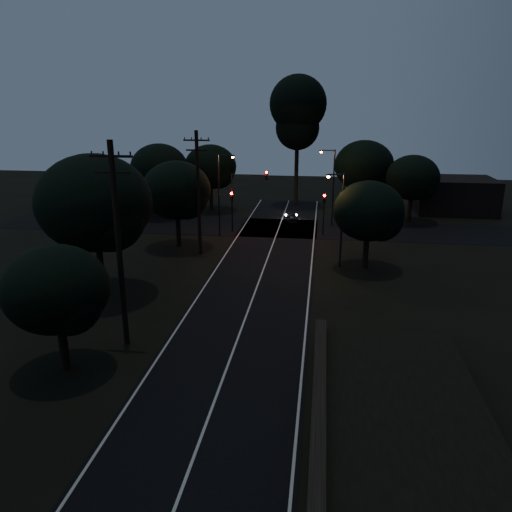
# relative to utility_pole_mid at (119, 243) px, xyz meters

# --- Properties ---
(road_surface) EXTENTS (60.00, 70.00, 0.03)m
(road_surface) POSITION_rel_utility_pole_mid_xyz_m (6.00, 16.12, -5.73)
(road_surface) COLOR black
(road_surface) RESTS_ON ground
(utility_pole_mid) EXTENTS (2.20, 0.30, 11.00)m
(utility_pole_mid) POSITION_rel_utility_pole_mid_xyz_m (0.00, 0.00, 0.00)
(utility_pole_mid) COLOR black
(utility_pole_mid) RESTS_ON ground
(utility_pole_far) EXTENTS (2.20, 0.30, 10.50)m
(utility_pole_far) POSITION_rel_utility_pole_mid_xyz_m (0.00, 17.00, -0.25)
(utility_pole_far) COLOR black
(utility_pole_far) RESTS_ON ground
(tree_left_b) EXTENTS (5.01, 5.01, 6.37)m
(tree_left_b) POSITION_rel_utility_pole_mid_xyz_m (-1.82, -3.10, -1.61)
(tree_left_b) COLOR black
(tree_left_b) RESTS_ON ground
(tree_left_c) EXTENTS (7.59, 7.59, 9.59)m
(tree_left_c) POSITION_rel_utility_pole_mid_xyz_m (-4.23, 6.85, 0.46)
(tree_left_c) COLOR black
(tree_left_c) RESTS_ON ground
(tree_left_d) EXTENTS (6.14, 6.14, 7.79)m
(tree_left_d) POSITION_rel_utility_pole_mid_xyz_m (-2.28, 18.88, -0.69)
(tree_left_d) COLOR black
(tree_left_d) RESTS_ON ground
(tree_far_nw) EXTENTS (6.21, 6.21, 7.86)m
(tree_far_nw) POSITION_rel_utility_pole_mid_xyz_m (-2.78, 34.87, -0.65)
(tree_far_nw) COLOR black
(tree_far_nw) RESTS_ON ground
(tree_far_w) EXTENTS (6.46, 6.46, 8.24)m
(tree_far_w) POSITION_rel_utility_pole_mid_xyz_m (-7.77, 30.87, -0.39)
(tree_far_w) COLOR black
(tree_far_w) RESTS_ON ground
(tree_far_ne) EXTENTS (6.76, 6.76, 8.55)m
(tree_far_ne) POSITION_rel_utility_pole_mid_xyz_m (15.24, 34.86, -0.21)
(tree_far_ne) COLOR black
(tree_far_ne) RESTS_ON ground
(tree_far_e) EXTENTS (5.72, 5.72, 7.26)m
(tree_far_e) POSITION_rel_utility_pole_mid_xyz_m (20.20, 31.88, -1.03)
(tree_far_e) COLOR black
(tree_far_e) RESTS_ON ground
(tree_right_a) EXTENTS (5.48, 5.48, 6.97)m
(tree_right_a) POSITION_rel_utility_pole_mid_xyz_m (14.19, 14.89, -1.22)
(tree_right_a) COLOR black
(tree_right_a) RESTS_ON ground
(tall_pine) EXTENTS (7.00, 7.00, 15.90)m
(tall_pine) POSITION_rel_utility_pole_mid_xyz_m (7.00, 40.00, 5.73)
(tall_pine) COLOR black
(tall_pine) RESTS_ON ground
(building_left) EXTENTS (10.00, 8.00, 4.40)m
(building_left) POSITION_rel_utility_pole_mid_xyz_m (-14.00, 37.00, -3.54)
(building_left) COLOR black
(building_left) RESTS_ON ground
(building_right) EXTENTS (9.00, 7.00, 4.00)m
(building_right) POSITION_rel_utility_pole_mid_xyz_m (26.00, 38.00, -3.74)
(building_right) COLOR black
(building_right) RESTS_ON ground
(signal_left) EXTENTS (0.28, 0.35, 4.10)m
(signal_left) POSITION_rel_utility_pole_mid_xyz_m (1.40, 24.99, -2.90)
(signal_left) COLOR black
(signal_left) RESTS_ON ground
(signal_right) EXTENTS (0.28, 0.35, 4.10)m
(signal_right) POSITION_rel_utility_pole_mid_xyz_m (10.60, 24.99, -2.90)
(signal_right) COLOR black
(signal_right) RESTS_ON ground
(signal_mast) EXTENTS (3.70, 0.35, 6.25)m
(signal_mast) POSITION_rel_utility_pole_mid_xyz_m (3.09, 24.99, -1.40)
(signal_mast) COLOR black
(signal_mast) RESTS_ON ground
(streetlight_a) EXTENTS (1.66, 0.26, 8.00)m
(streetlight_a) POSITION_rel_utility_pole_mid_xyz_m (0.69, 23.00, -1.10)
(streetlight_a) COLOR black
(streetlight_a) RESTS_ON ground
(streetlight_b) EXTENTS (1.66, 0.26, 8.00)m
(streetlight_b) POSITION_rel_utility_pole_mid_xyz_m (11.31, 29.00, -1.10)
(streetlight_b) COLOR black
(streetlight_b) RESTS_ON ground
(streetlight_c) EXTENTS (1.46, 0.26, 7.50)m
(streetlight_c) POSITION_rel_utility_pole_mid_xyz_m (11.83, 15.00, -1.39)
(streetlight_c) COLOR black
(streetlight_c) RESTS_ON ground
(car) EXTENTS (1.62, 3.14, 1.02)m
(car) POSITION_rel_utility_pole_mid_xyz_m (7.22, 29.67, -5.23)
(car) COLOR black
(car) RESTS_ON ground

